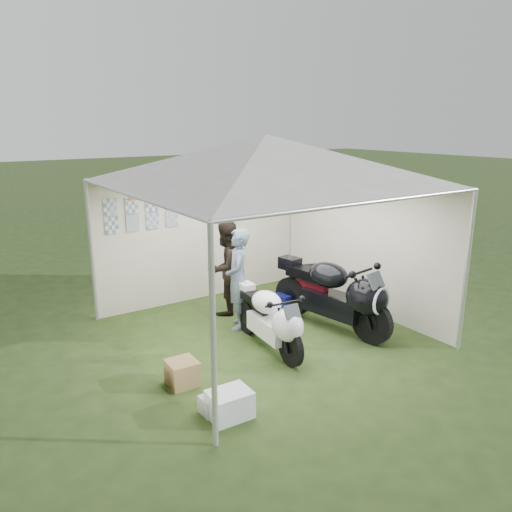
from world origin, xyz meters
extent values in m
plane|color=#273A17|center=(0.00, 0.00, 0.00)|extent=(80.00, 80.00, 0.00)
cylinder|color=silver|center=(-2.00, -2.00, 1.15)|extent=(0.06, 0.06, 2.30)
cylinder|color=silver|center=(2.00, -2.00, 1.15)|extent=(0.06, 0.06, 2.30)
cylinder|color=silver|center=(-2.00, 2.00, 1.15)|extent=(0.06, 0.06, 2.30)
cylinder|color=silver|center=(2.00, 2.00, 1.15)|extent=(0.06, 0.06, 2.30)
cube|color=silver|center=(0.00, 2.00, 1.15)|extent=(4.00, 0.02, 2.30)
cube|color=silver|center=(-2.00, 0.00, 1.15)|extent=(0.02, 4.00, 2.30)
cube|color=silver|center=(2.00, 0.00, 1.15)|extent=(0.02, 4.00, 2.30)
pyramid|color=silver|center=(0.00, 0.00, 2.65)|extent=(5.66, 5.66, 0.70)
cube|color=#99A5B7|center=(-1.65, 1.98, 1.85)|extent=(0.22, 0.02, 0.28)
cube|color=#99A5B7|center=(-1.30, 1.98, 1.85)|extent=(0.22, 0.02, 0.28)
cube|color=#99A5B7|center=(-0.95, 1.98, 1.85)|extent=(0.22, 0.01, 0.28)
cube|color=#99A5B7|center=(-0.60, 1.98, 1.85)|extent=(0.22, 0.01, 0.28)
cube|color=#99A5B7|center=(-1.65, 1.98, 1.55)|extent=(0.22, 0.02, 0.28)
cube|color=#99A5B7|center=(-1.30, 1.98, 1.55)|extent=(0.22, 0.01, 0.28)
cube|color=#99A5B7|center=(-0.95, 1.98, 1.55)|extent=(0.22, 0.02, 0.28)
cube|color=#99A5B7|center=(-0.60, 1.98, 1.55)|extent=(0.22, 0.01, 0.28)
cylinder|color=#D8590C|center=(0.20, 1.97, 1.95)|extent=(3.20, 0.02, 0.02)
cylinder|color=black|center=(-0.33, -1.06, 0.26)|extent=(0.14, 0.54, 0.53)
cylinder|color=black|center=(-0.21, 0.16, 0.26)|extent=(0.18, 0.54, 0.53)
cube|color=silver|center=(-0.27, -0.49, 0.34)|extent=(0.38, 0.86, 0.26)
ellipsoid|color=silver|center=(-0.32, -0.98, 0.55)|extent=(0.45, 0.57, 0.44)
ellipsoid|color=silver|center=(-0.26, -0.41, 0.69)|extent=(0.44, 0.58, 0.31)
cube|color=black|center=(-0.23, -0.06, 0.63)|extent=(0.28, 0.55, 0.12)
cube|color=silver|center=(-0.20, 0.23, 0.71)|extent=(0.22, 0.28, 0.16)
cube|color=black|center=(-0.24, -0.14, 0.49)|extent=(0.14, 0.49, 0.09)
cube|color=#3F474C|center=(-0.33, -1.08, 0.78)|extent=(0.22, 0.15, 0.19)
cylinder|color=black|center=(1.09, -1.17, 0.33)|extent=(0.22, 0.68, 0.67)
cylinder|color=black|center=(0.83, 0.36, 0.33)|extent=(0.28, 0.69, 0.67)
cube|color=black|center=(0.96, -0.46, 0.42)|extent=(0.55, 1.10, 0.33)
ellipsoid|color=black|center=(1.07, -1.06, 0.69)|extent=(0.60, 0.74, 0.56)
ellipsoid|color=black|center=(0.95, -0.35, 0.87)|extent=(0.60, 0.76, 0.39)
cube|color=black|center=(0.87, 0.09, 0.80)|extent=(0.40, 0.71, 0.16)
cube|color=black|center=(0.81, 0.45, 0.89)|extent=(0.30, 0.37, 0.20)
cube|color=maroon|center=(0.89, -0.02, 0.61)|extent=(0.21, 0.62, 0.11)
cube|color=#3F474C|center=(1.09, -1.19, 0.98)|extent=(0.29, 0.20, 0.23)
cylinder|color=white|center=(1.11, -1.30, 0.69)|extent=(0.40, 0.09, 0.40)
cube|color=#2026AE|center=(0.81, 0.47, 0.18)|extent=(0.52, 0.38, 0.36)
imported|color=black|center=(-0.06, 1.07, 0.79)|extent=(0.91, 0.80, 1.59)
imported|color=slate|center=(-0.21, 0.44, 0.80)|extent=(0.64, 0.70, 1.60)
cube|color=black|center=(1.70, 1.00, 0.27)|extent=(0.65, 0.58, 0.54)
cube|color=silver|center=(-1.62, -1.65, 0.15)|extent=(0.47, 0.37, 0.31)
cube|color=olive|center=(-1.75, -0.72, 0.16)|extent=(0.37, 0.37, 0.32)
cube|color=#B1B6BB|center=(-1.74, -1.47, 0.10)|extent=(0.28, 0.23, 0.20)
camera|label=1|loc=(-4.09, -5.87, 3.17)|focal=35.00mm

